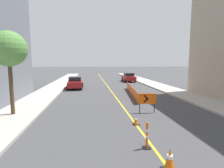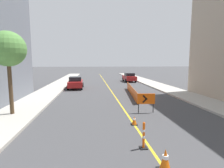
# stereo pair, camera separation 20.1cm
# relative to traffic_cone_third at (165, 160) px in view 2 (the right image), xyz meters

# --- Properties ---
(lane_stripe) EXTENTS (0.12, 57.98, 0.01)m
(lane_stripe) POSITION_rel_traffic_cone_third_xyz_m (0.03, 18.57, -0.37)
(lane_stripe) COLOR gold
(lane_stripe) RESTS_ON ground_plane
(sidewalk_left) EXTENTS (2.97, 57.98, 0.15)m
(sidewalk_left) POSITION_rel_traffic_cone_third_xyz_m (-7.29, 18.57, -0.29)
(sidewalk_left) COLOR #ADA89E
(sidewalk_left) RESTS_ON ground_plane
(sidewalk_right) EXTENTS (2.97, 57.98, 0.15)m
(sidewalk_right) POSITION_rel_traffic_cone_third_xyz_m (7.36, 18.57, -0.29)
(sidewalk_right) COLOR #ADA89E
(sidewalk_right) RESTS_ON ground_plane
(traffic_cone_third) EXTENTS (0.45, 0.45, 0.75)m
(traffic_cone_third) POSITION_rel_traffic_cone_third_xyz_m (0.00, 0.00, 0.00)
(traffic_cone_third) COLOR black
(traffic_cone_third) RESTS_ON ground_plane
(traffic_cone_fourth) EXTENTS (0.35, 0.35, 0.49)m
(traffic_cone_fourth) POSITION_rel_traffic_cone_third_xyz_m (0.03, 4.21, -0.13)
(traffic_cone_fourth) COLOR black
(traffic_cone_fourth) RESTS_ON ground_plane
(delineator_post_rear) EXTENTS (0.31, 0.31, 1.10)m
(delineator_post_rear) POSITION_rel_traffic_cone_third_xyz_m (-0.25, 1.53, 0.10)
(delineator_post_rear) COLOR black
(delineator_post_rear) RESTS_ON ground_plane
(arrow_barricade_primary) EXTENTS (1.22, 0.16, 1.35)m
(arrow_barricade_primary) POSITION_rel_traffic_cone_third_xyz_m (1.38, 6.37, 0.57)
(arrow_barricade_primary) COLOR #EF560C
(arrow_barricade_primary) RESTS_ON ground_plane
(safety_mesh_fence) EXTENTS (1.00, 8.96, 0.90)m
(safety_mesh_fence) POSITION_rel_traffic_cone_third_xyz_m (1.91, 13.10, 0.08)
(safety_mesh_fence) COLOR #EF560C
(safety_mesh_fence) RESTS_ON ground_plane
(parked_car_curb_near) EXTENTS (1.97, 4.37, 1.59)m
(parked_car_curb_near) POSITION_rel_traffic_cone_third_xyz_m (-4.44, 18.45, 0.43)
(parked_car_curb_near) COLOR maroon
(parked_car_curb_near) RESTS_ON ground_plane
(parked_car_curb_mid) EXTENTS (1.94, 4.33, 1.59)m
(parked_car_curb_mid) POSITION_rel_traffic_cone_third_xyz_m (4.43, 25.89, 0.43)
(parked_car_curb_mid) COLOR maroon
(parked_car_curb_mid) RESTS_ON ground_plane
(street_tree_left_near) EXTENTS (2.19, 2.19, 5.23)m
(street_tree_left_near) POSITION_rel_traffic_cone_third_xyz_m (-7.44, 6.70, 3.88)
(street_tree_left_near) COLOR #4C3823
(street_tree_left_near) RESTS_ON sidewalk_left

